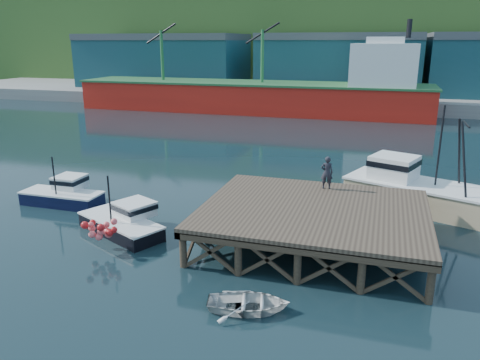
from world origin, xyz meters
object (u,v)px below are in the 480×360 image
at_px(dockworker, 327,173).
at_px(dinghy, 249,303).
at_px(boat_navy, 64,194).
at_px(boat_black, 124,221).
at_px(trawler, 423,189).

bearing_deg(dockworker, dinghy, 72.95).
relative_size(dinghy, dockworker, 1.70).
bearing_deg(boat_navy, dockworker, 6.30).
distance_m(boat_navy, dinghy, 18.36).
bearing_deg(dinghy, boat_navy, 46.30).
xyz_separation_m(boat_navy, dockworker, (17.59, 2.01, 2.43)).
distance_m(dinghy, dockworker, 11.63).
distance_m(boat_black, trawler, 19.29).
relative_size(boat_navy, boat_black, 0.90).
xyz_separation_m(boat_black, trawler, (16.90, 9.27, 0.77)).
height_order(trawler, dockworker, trawler).
relative_size(boat_navy, trawler, 0.51).
bearing_deg(trawler, boat_navy, -144.66).
height_order(boat_navy, dockworker, dockworker).
height_order(boat_navy, boat_black, boat_black).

